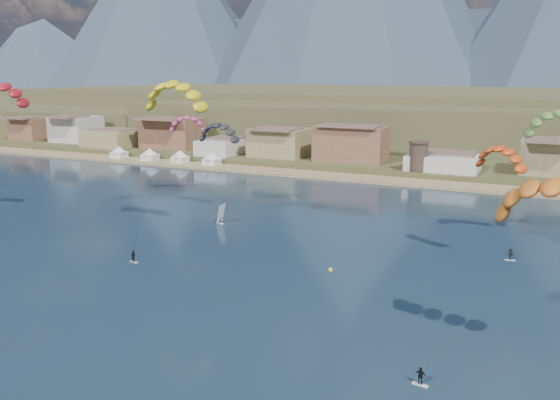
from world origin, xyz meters
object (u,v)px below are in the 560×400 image
at_px(kitesurfer_yellow, 175,92).
at_px(buoy, 331,270).
at_px(kitesurfer_orange, 554,196).
at_px(windsurfer, 220,217).
at_px(kitesurfer_green, 557,121).
at_px(watchtower, 418,156).

xyz_separation_m(kitesurfer_yellow, buoy, (31.58, -6.08, -26.05)).
height_order(kitesurfer_orange, windsurfer, kitesurfer_orange).
relative_size(windsurfer, buoy, 5.84).
distance_m(kitesurfer_green, buoy, 45.36).
distance_m(kitesurfer_orange, kitesurfer_green, 44.76).
relative_size(kitesurfer_yellow, windsurfer, 7.77).
distance_m(watchtower, windsurfer, 70.93).
relative_size(watchtower, buoy, 12.73).
height_order(kitesurfer_orange, buoy, kitesurfer_orange).
height_order(watchtower, kitesurfer_orange, kitesurfer_orange).
height_order(watchtower, kitesurfer_green, kitesurfer_green).
bearing_deg(buoy, kitesurfer_green, 42.60).
distance_m(watchtower, kitesurfer_yellow, 83.98).
relative_size(kitesurfer_orange, buoy, 33.40).
relative_size(kitesurfer_yellow, buoy, 45.39).
relative_size(kitesurfer_orange, windsurfer, 5.72).
xyz_separation_m(kitesurfer_green, buoy, (-29.39, -27.02, -21.53)).
height_order(kitesurfer_yellow, buoy, kitesurfer_yellow).
xyz_separation_m(kitesurfer_orange, windsurfer, (-58.55, 34.46, -16.54)).
bearing_deg(watchtower, kitesurfer_yellow, -109.82).
relative_size(kitesurfer_green, buoy, 36.90).
bearing_deg(windsurfer, kitesurfer_green, 9.77).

